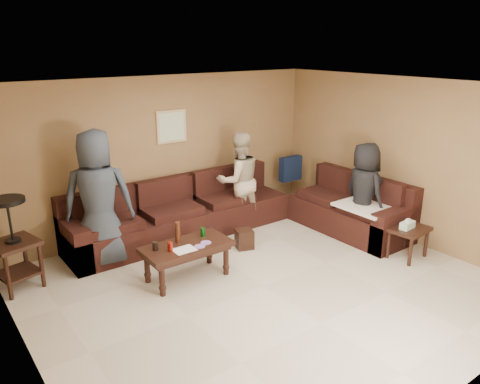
{
  "coord_description": "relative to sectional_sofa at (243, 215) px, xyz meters",
  "views": [
    {
      "loc": [
        -3.42,
        -4.1,
        2.99
      ],
      "look_at": [
        0.25,
        0.85,
        1.0
      ],
      "focal_mm": 35.0,
      "sensor_mm": 36.0,
      "label": 1
    }
  ],
  "objects": [
    {
      "name": "wall_art",
      "position": [
        -0.71,
        0.96,
        1.37
      ],
      "size": [
        0.52,
        0.04,
        0.52
      ],
      "color": "tan",
      "rests_on": "ground"
    },
    {
      "name": "person_left",
      "position": [
        -2.21,
        0.34,
        0.63
      ],
      "size": [
        1.1,
        0.94,
        1.91
      ],
      "primitive_type": "imported",
      "rotation": [
        0.0,
        0.0,
        2.71
      ],
      "color": "#313944",
      "rests_on": "ground"
    },
    {
      "name": "person_middle",
      "position": [
        0.16,
        0.34,
        0.48
      ],
      "size": [
        0.87,
        0.73,
        1.6
      ],
      "primitive_type": "imported",
      "rotation": [
        0.0,
        0.0,
        2.97
      ],
      "color": "#C4B091",
      "rests_on": "ground"
    },
    {
      "name": "coffee_table",
      "position": [
        -1.49,
        -0.74,
        0.08
      ],
      "size": [
        1.16,
        0.59,
        0.76
      ],
      "rotation": [
        0.0,
        0.0,
        -0.01
      ],
      "color": "black",
      "rests_on": "ground"
    },
    {
      "name": "room",
      "position": [
        -0.81,
        -1.52,
        1.34
      ],
      "size": [
        5.6,
        5.5,
        2.5
      ],
      "color": "beige",
      "rests_on": "ground"
    },
    {
      "name": "waste_bin",
      "position": [
        -0.31,
        -0.44,
        -0.18
      ],
      "size": [
        0.31,
        0.31,
        0.29
      ],
      "primitive_type": "cube",
      "rotation": [
        0.0,
        0.0,
        -0.33
      ],
      "color": "black",
      "rests_on": "ground"
    },
    {
      "name": "sectional_sofa",
      "position": [
        0.0,
        0.0,
        0.0
      ],
      "size": [
        4.65,
        2.9,
        0.97
      ],
      "color": "black",
      "rests_on": "ground"
    },
    {
      "name": "person_right",
      "position": [
        1.4,
        -1.24,
        0.45
      ],
      "size": [
        0.6,
        0.82,
        1.54
      ],
      "primitive_type": "imported",
      "rotation": [
        0.0,
        0.0,
        1.43
      ],
      "color": "black",
      "rests_on": "ground"
    },
    {
      "name": "side_table_right",
      "position": [
        1.38,
        -2.09,
        0.07
      ],
      "size": [
        0.6,
        0.51,
        0.61
      ],
      "rotation": [
        0.0,
        0.0,
        0.1
      ],
      "color": "black",
      "rests_on": "ground"
    },
    {
      "name": "end_table_left",
      "position": [
        -3.33,
        0.31,
        0.3
      ],
      "size": [
        0.63,
        0.63,
        1.19
      ],
      "rotation": [
        0.0,
        0.0,
        0.23
      ],
      "color": "black",
      "rests_on": "ground"
    }
  ]
}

